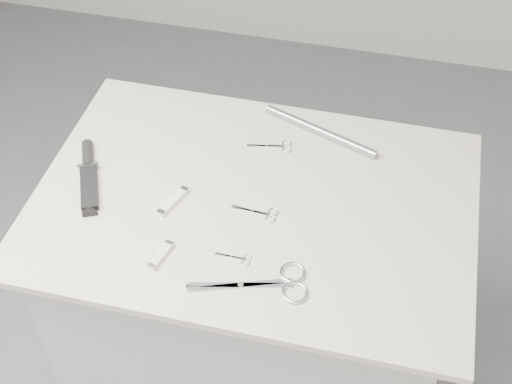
% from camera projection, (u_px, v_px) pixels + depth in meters
% --- Properties ---
extents(plinth, '(0.90, 0.60, 0.90)m').
position_uv_depth(plinth, '(254.00, 318.00, 1.96)').
color(plinth, '#B7B7B4').
rests_on(plinth, ground).
extents(display_board, '(1.00, 0.70, 0.02)m').
position_uv_depth(display_board, '(254.00, 203.00, 1.63)').
color(display_board, beige).
rests_on(display_board, plinth).
extents(large_shears, '(0.25, 0.13, 0.01)m').
position_uv_depth(large_shears, '(275.00, 283.00, 1.45)').
color(large_shears, silver).
rests_on(large_shears, display_board).
extents(embroidery_scissors_a, '(0.11, 0.05, 0.00)m').
position_uv_depth(embroidery_scissors_a, '(262.00, 213.00, 1.59)').
color(embroidery_scissors_a, silver).
rests_on(embroidery_scissors_a, display_board).
extents(embroidery_scissors_b, '(0.11, 0.05, 0.00)m').
position_uv_depth(embroidery_scissors_b, '(278.00, 146.00, 1.75)').
color(embroidery_scissors_b, silver).
rests_on(embroidery_scissors_b, display_board).
extents(tiny_scissors, '(0.08, 0.03, 0.00)m').
position_uv_depth(tiny_scissors, '(238.00, 258.00, 1.50)').
color(tiny_scissors, silver).
rests_on(tiny_scissors, display_board).
extents(sheathed_knife, '(0.12, 0.22, 0.03)m').
position_uv_depth(sheathed_knife, '(88.00, 172.00, 1.67)').
color(sheathed_knife, black).
rests_on(sheathed_knife, display_board).
extents(pocket_knife_a, '(0.03, 0.08, 0.01)m').
position_uv_depth(pocket_knife_a, '(161.00, 255.00, 1.50)').
color(pocket_knife_a, white).
rests_on(pocket_knife_a, display_board).
extents(pocket_knife_b, '(0.05, 0.10, 0.01)m').
position_uv_depth(pocket_knife_b, '(173.00, 201.00, 1.61)').
color(pocket_knife_b, white).
rests_on(pocket_knife_b, display_board).
extents(metal_rail, '(0.30, 0.13, 0.02)m').
position_uv_depth(metal_rail, '(320.00, 131.00, 1.77)').
color(metal_rail, '#96999E').
rests_on(metal_rail, display_board).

